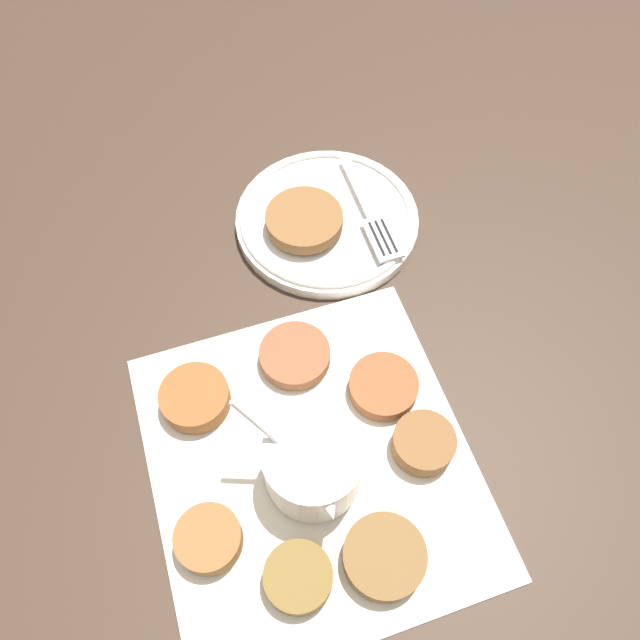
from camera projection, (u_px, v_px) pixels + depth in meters
name	position (u px, v px, depth m)	size (l,w,h in m)	color
ground_plane	(332.00, 470.00, 0.56)	(4.00, 4.00, 0.00)	#38281E
napkin	(311.00, 462.00, 0.56)	(0.31, 0.29, 0.00)	silver
sauce_bowl	(314.00, 469.00, 0.53)	(0.10, 0.10, 0.11)	white
fritter_0	(384.00, 557.00, 0.51)	(0.07, 0.07, 0.02)	brown
fritter_1	(291.00, 356.00, 0.61)	(0.07, 0.07, 0.01)	brown
fritter_2	(298.00, 577.00, 0.50)	(0.06, 0.06, 0.02)	brown
fritter_3	(423.00, 443.00, 0.56)	(0.06, 0.06, 0.02)	brown
fritter_4	(209.00, 539.00, 0.52)	(0.06, 0.06, 0.02)	brown
fritter_5	(195.00, 398.00, 0.58)	(0.07, 0.07, 0.02)	brown
fritter_6	(383.00, 386.00, 0.59)	(0.07, 0.07, 0.02)	brown
serving_plate	(327.00, 219.00, 0.70)	(0.20, 0.20, 0.02)	white
fritter_on_plate	(304.00, 220.00, 0.68)	(0.08, 0.08, 0.02)	brown
fork	(373.00, 217.00, 0.69)	(0.16, 0.03, 0.00)	silver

